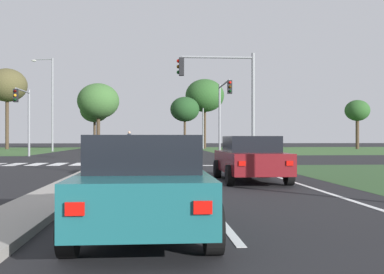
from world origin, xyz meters
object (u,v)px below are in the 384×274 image
object	(u,v)px
street_lamp_third	(51,100)
treeline_third	(95,110)
car_black_second	(117,143)
treeline_seventh	(357,111)
traffic_signal_near_right	(227,89)
traffic_signal_far_right	(223,104)
treeline_fifth	(205,96)
treeline_fourth	(98,101)
car_teal_near	(144,183)
pedestrian_at_median	(129,140)
car_blue_third	(152,156)
street_lamp_fourth	(204,113)
traffic_signal_far_left	(24,110)
car_maroon_fourth	(250,158)
treeline_sixth	(185,109)
treeline_second	(7,86)

from	to	relation	value
street_lamp_third	treeline_third	world-z (taller)	street_lamp_third
car_black_second	treeline_seventh	distance (m)	31.63
car_black_second	treeline_seventh	world-z (taller)	treeline_seventh
traffic_signal_near_right	traffic_signal_far_right	size ratio (longest dim) A/B	1.03
treeline_third	traffic_signal_near_right	bearing A→B (deg)	-73.25
street_lamp_third	treeline_fifth	size ratio (longest dim) A/B	1.06
treeline_fourth	traffic_signal_far_right	bearing A→B (deg)	-64.20
car_teal_near	pedestrian_at_median	size ratio (longest dim) A/B	2.34
treeline_fifth	treeline_seventh	xyz separation A→B (m)	(19.82, -3.90, -2.23)
car_blue_third	street_lamp_fourth	bearing A→B (deg)	81.73
car_blue_third	street_lamp_fourth	world-z (taller)	street_lamp_fourth
treeline_fourth	car_blue_third	bearing A→B (deg)	-80.69
traffic_signal_near_right	traffic_signal_far_left	bearing A→B (deg)	139.45
car_teal_near	treeline_fourth	distance (m)	55.94
traffic_signal_far_left	treeline_seventh	bearing A→B (deg)	32.68
traffic_signal_near_right	traffic_signal_far_right	xyz separation A→B (m)	(1.44, 11.19, -0.03)
treeline_third	treeline_seventh	xyz separation A→B (m)	(34.83, -4.88, -0.24)
traffic_signal_far_left	street_lamp_third	distance (m)	15.44
car_teal_near	treeline_fourth	bearing A→B (deg)	97.53
traffic_signal_far_right	treeline_fifth	bearing A→B (deg)	86.91
car_black_second	street_lamp_fourth	xyz separation A→B (m)	(11.28, 3.00, 3.97)
traffic_signal_near_right	pedestrian_at_median	size ratio (longest dim) A/B	3.18
car_maroon_fourth	car_black_second	bearing A→B (deg)	100.14
traffic_signal_far_left	car_teal_near	bearing A→B (deg)	-71.62
street_lamp_fourth	treeline_third	distance (m)	14.92
street_lamp_third	street_lamp_fourth	xyz separation A→B (m)	(17.77, 10.90, -0.85)
treeline_fifth	traffic_signal_far_right	bearing A→B (deg)	-93.09
car_blue_third	traffic_signal_far_right	size ratio (longest dim) A/B	0.72
traffic_signal_far_left	street_lamp_third	xyz separation A→B (m)	(-1.32, 15.25, 2.01)
street_lamp_third	treeline_sixth	bearing A→B (deg)	30.89
traffic_signal_near_right	street_lamp_third	xyz separation A→B (m)	(-15.09, 27.03, 1.53)
pedestrian_at_median	treeline_third	size ratio (longest dim) A/B	0.27
street_lamp_fourth	treeline_fourth	xyz separation A→B (m)	(-13.94, -0.48, 1.51)
pedestrian_at_median	traffic_signal_far_right	bearing A→B (deg)	132.31
treeline_sixth	traffic_signal_far_right	bearing A→B (deg)	-86.73
traffic_signal_far_right	pedestrian_at_median	xyz separation A→B (m)	(-7.43, 3.85, -2.76)
traffic_signal_near_right	treeline_second	distance (m)	44.72
treeline_third	treeline_fourth	distance (m)	2.95
pedestrian_at_median	treeline_sixth	world-z (taller)	treeline_sixth
treeline_second	street_lamp_third	bearing A→B (deg)	-54.11
treeline_third	treeline_seventh	size ratio (longest dim) A/B	1.07
car_blue_third	treeline_seventh	distance (m)	50.43
car_blue_third	street_lamp_third	world-z (taller)	street_lamp_third
car_maroon_fourth	treeline_seventh	xyz separation A→B (m)	(23.41, 44.66, 4.23)
car_teal_near	car_blue_third	distance (m)	10.36
pedestrian_at_median	treeline_second	size ratio (longest dim) A/B	0.18
car_teal_near	treeline_fourth	xyz separation A→B (m)	(-7.30, 55.19, 5.51)
treeline_fifth	car_black_second	bearing A→B (deg)	-160.08
traffic_signal_near_right	treeline_fourth	xyz separation A→B (m)	(-11.25, 37.44, 2.19)
treeline_sixth	car_teal_near	bearing A→B (deg)	-94.22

